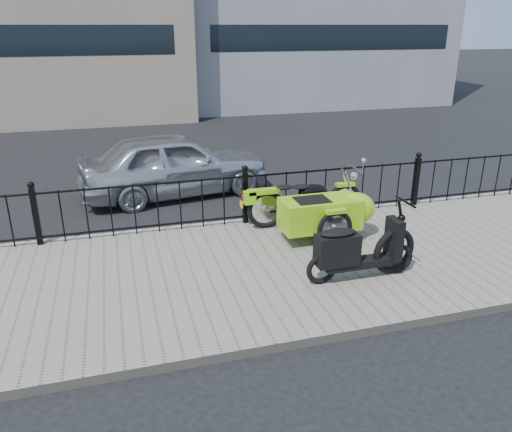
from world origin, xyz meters
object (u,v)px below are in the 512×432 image
object	(u,v)px
scooter	(354,251)
spare_tire	(394,251)
motorcycle_sidecar	(326,209)
sedan_car	(175,164)

from	to	relation	value
scooter	spare_tire	size ratio (longest dim) A/B	2.36
motorcycle_sidecar	sedan_car	world-z (taller)	sedan_car
scooter	sedan_car	world-z (taller)	sedan_car
scooter	spare_tire	xyz separation A→B (m)	(0.63, 0.01, -0.08)
spare_tire	sedan_car	size ratio (longest dim) A/B	0.17
motorcycle_sidecar	sedan_car	size ratio (longest dim) A/B	0.56
spare_tire	sedan_car	world-z (taller)	sedan_car
scooter	spare_tire	distance (m)	0.64
motorcycle_sidecar	sedan_car	xyz separation A→B (m)	(-2.12, 3.28, 0.10)
motorcycle_sidecar	sedan_car	bearing A→B (deg)	122.94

